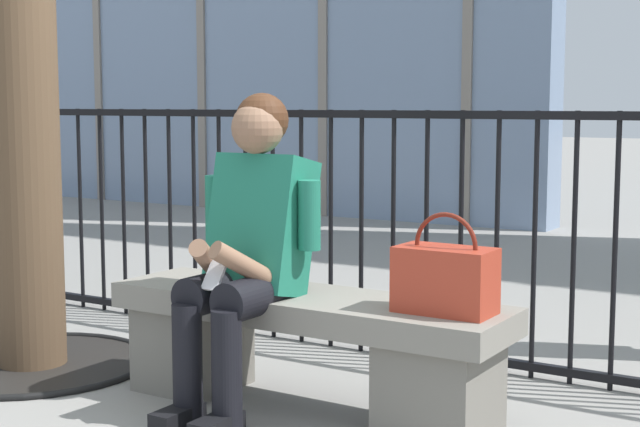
% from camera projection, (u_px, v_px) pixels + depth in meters
% --- Properties ---
extents(ground_plane, '(60.00, 60.00, 0.00)m').
position_uv_depth(ground_plane, '(306.00, 409.00, 3.65)').
color(ground_plane, gray).
extents(stone_bench, '(1.60, 0.44, 0.45)m').
position_uv_depth(stone_bench, '(306.00, 340.00, 3.62)').
color(stone_bench, gray).
rests_on(stone_bench, ground).
extents(seated_person_with_phone, '(0.52, 0.66, 1.21)m').
position_uv_depth(seated_person_with_phone, '(248.00, 243.00, 3.56)').
color(seated_person_with_phone, black).
rests_on(seated_person_with_phone, ground).
extents(handbag_on_bench, '(0.34, 0.18, 0.35)m').
position_uv_depth(handbag_on_bench, '(445.00, 278.00, 3.27)').
color(handbag_on_bench, '#B23823').
rests_on(handbag_on_bench, stone_bench).
extents(plaza_railing, '(8.27, 0.04, 1.14)m').
position_uv_depth(plaza_railing, '(409.00, 234.00, 4.31)').
color(plaza_railing, black).
rests_on(plaza_railing, ground).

